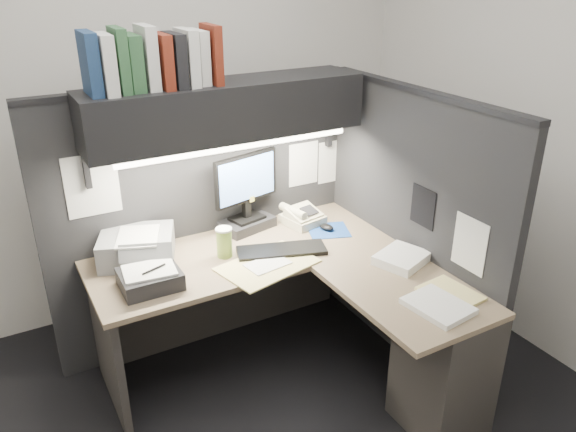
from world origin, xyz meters
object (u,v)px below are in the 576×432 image
object	(u,v)px
desk	(344,328)
notebook_stack	(150,279)
keyboard	(282,250)
printer	(137,247)
telephone	(303,217)
overhead_shelf	(227,110)
coffee_cup	(224,243)
monitor	(247,200)

from	to	relation	value
desk	notebook_stack	distance (m)	1.05
desk	keyboard	distance (m)	0.55
keyboard	printer	size ratio (longest dim) A/B	1.29
printer	notebook_stack	bearing A→B (deg)	-73.31
telephone	notebook_stack	xyz separation A→B (m)	(-1.05, -0.28, -0.00)
overhead_shelf	coffee_cup	world-z (taller)	overhead_shelf
desk	keyboard	xyz separation A→B (m)	(-0.14, 0.44, 0.30)
coffee_cup	printer	xyz separation A→B (m)	(-0.43, 0.20, -0.00)
overhead_shelf	telephone	distance (m)	0.86
monitor	telephone	world-z (taller)	monitor
overhead_shelf	printer	bearing A→B (deg)	179.32
telephone	coffee_cup	bearing A→B (deg)	-176.10
desk	overhead_shelf	distance (m)	1.33
printer	keyboard	bearing A→B (deg)	-2.20
desk	keyboard	size ratio (longest dim) A/B	3.41
monitor	notebook_stack	distance (m)	0.83
desk	notebook_stack	size ratio (longest dim) A/B	5.82
keyboard	printer	distance (m)	0.80
overhead_shelf	coffee_cup	xyz separation A→B (m)	(-0.13, -0.19, -0.69)
monitor	coffee_cup	world-z (taller)	monitor
desk	printer	xyz separation A→B (m)	(-0.86, 0.76, 0.36)
overhead_shelf	notebook_stack	size ratio (longest dim) A/B	5.31
telephone	coffee_cup	world-z (taller)	coffee_cup
desk	coffee_cup	world-z (taller)	coffee_cup
desk	telephone	world-z (taller)	telephone
printer	desk	bearing A→B (deg)	-19.99
desk	coffee_cup	xyz separation A→B (m)	(-0.43, 0.56, 0.37)
desk	telephone	bearing A→B (deg)	77.04
keyboard	notebook_stack	distance (m)	0.75
overhead_shelf	keyboard	xyz separation A→B (m)	(0.16, -0.31, -0.76)
overhead_shelf	notebook_stack	bearing A→B (deg)	-152.21
coffee_cup	printer	bearing A→B (deg)	154.94
overhead_shelf	monitor	distance (m)	0.60
coffee_cup	overhead_shelf	bearing A→B (deg)	55.82
overhead_shelf	coffee_cup	bearing A→B (deg)	-124.18
keyboard	coffee_cup	xyz separation A→B (m)	(-0.30, 0.12, 0.07)
keyboard	desk	bearing A→B (deg)	-54.52
monitor	notebook_stack	bearing A→B (deg)	-166.03
printer	notebook_stack	size ratio (longest dim) A/B	1.33
overhead_shelf	printer	size ratio (longest dim) A/B	4.01
notebook_stack	printer	bearing A→B (deg)	85.35
keyboard	telephone	xyz separation A→B (m)	(0.30, 0.28, 0.03)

